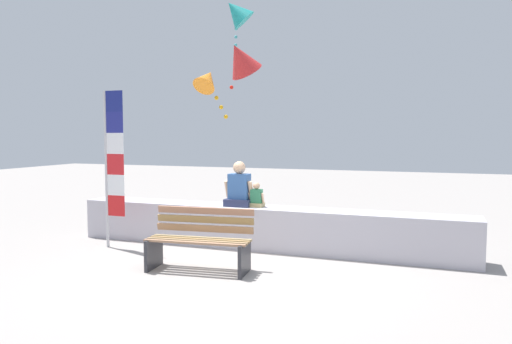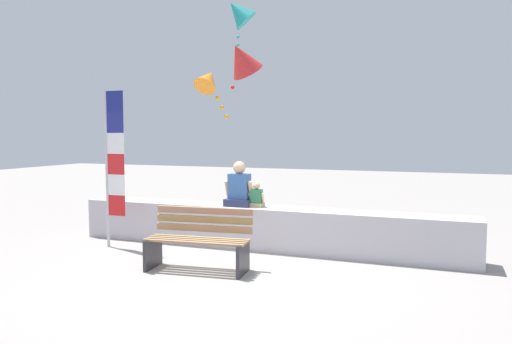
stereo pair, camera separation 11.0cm
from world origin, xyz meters
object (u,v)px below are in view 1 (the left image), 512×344
(person_child, at_px, (256,197))
(kite_teal, at_px, (236,12))
(park_bench, at_px, (200,242))
(person_adult, at_px, (239,189))
(flag_banner, at_px, (112,160))
(kite_orange, at_px, (208,80))
(kite_red, at_px, (241,59))

(person_child, height_order, kite_teal, kite_teal)
(person_child, bearing_deg, kite_teal, 117.56)
(park_bench, bearing_deg, person_adult, 90.61)
(flag_banner, bearing_deg, kite_orange, 55.18)
(kite_orange, relative_size, kite_red, 0.98)
(person_adult, xyz_separation_m, flag_banner, (-2.02, -0.83, 0.50))
(park_bench, distance_m, person_child, 1.66)
(kite_teal, xyz_separation_m, kite_red, (0.92, -2.02, -1.45))
(park_bench, relative_size, kite_teal, 1.32)
(park_bench, distance_m, person_adult, 1.68)
(flag_banner, relative_size, kite_teal, 2.29)
(kite_teal, bearing_deg, person_child, -62.44)
(park_bench, height_order, kite_red, kite_red)
(person_child, distance_m, kite_teal, 5.48)
(kite_red, bearing_deg, flag_banner, -125.88)
(flag_banner, xyz_separation_m, kite_red, (1.53, 2.12, 1.93))
(kite_teal, xyz_separation_m, kite_orange, (0.46, -2.58, -1.90))
(park_bench, distance_m, kite_orange, 3.59)
(person_child, relative_size, kite_orange, 0.40)
(flag_banner, xyz_separation_m, kite_teal, (0.62, 4.13, 3.38))
(kite_orange, bearing_deg, person_child, -29.68)
(person_child, distance_m, flag_banner, 2.56)
(person_child, bearing_deg, kite_orange, 150.32)
(park_bench, height_order, kite_orange, kite_orange)
(person_adult, bearing_deg, person_child, 0.08)
(kite_orange, bearing_deg, park_bench, -67.15)
(person_child, bearing_deg, kite_red, 122.14)
(park_bench, distance_m, kite_red, 4.20)
(person_adult, xyz_separation_m, kite_red, (-0.49, 1.29, 2.43))
(person_adult, xyz_separation_m, kite_orange, (-0.94, 0.72, 1.98))
(flag_banner, distance_m, kite_teal, 5.37)
(person_adult, distance_m, kite_teal, 5.29)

